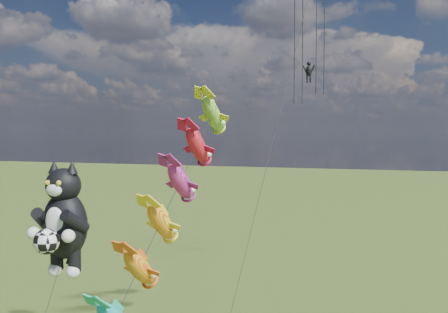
% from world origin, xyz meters
% --- Properties ---
extents(cat_kite_rig, '(2.80, 4.25, 10.81)m').
position_xyz_m(cat_kite_rig, '(5.38, 1.99, 7.80)').
color(cat_kite_rig, brown).
rests_on(cat_kite_rig, ground).
extents(fish_windsock_rig, '(2.41, 15.85, 15.84)m').
position_xyz_m(fish_windsock_rig, '(11.48, 2.29, 8.91)').
color(fish_windsock_rig, brown).
rests_on(fish_windsock_rig, ground).
extents(parafoil_rig, '(3.58, 17.36, 27.72)m').
position_xyz_m(parafoil_rig, '(15.22, 19.48, 18.37)').
color(parafoil_rig, brown).
rests_on(parafoil_rig, ground).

